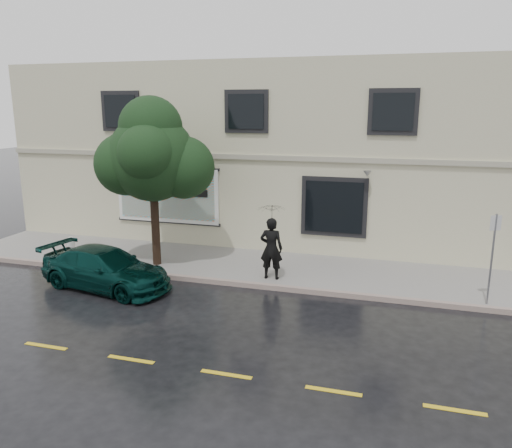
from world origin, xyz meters
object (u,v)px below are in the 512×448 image
(pedestrian, at_px, (271,248))
(street_tree, at_px, (152,158))
(fire_hydrant, at_px, (72,250))
(car, at_px, (105,269))

(pedestrian, xyz_separation_m, street_tree, (-4.10, 0.33, 2.61))
(fire_hydrant, bearing_deg, pedestrian, -13.88)
(car, xyz_separation_m, fire_hydrant, (-2.34, 1.57, -0.03))
(pedestrian, bearing_deg, car, 18.44)
(car, xyz_separation_m, pedestrian, (4.69, 1.83, 0.51))
(pedestrian, height_order, street_tree, street_tree)
(pedestrian, xyz_separation_m, fire_hydrant, (-7.03, -0.26, -0.54))
(pedestrian, bearing_deg, street_tree, -7.41)
(fire_hydrant, bearing_deg, car, -49.78)
(street_tree, xyz_separation_m, fire_hydrant, (-2.93, -0.59, -3.15))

